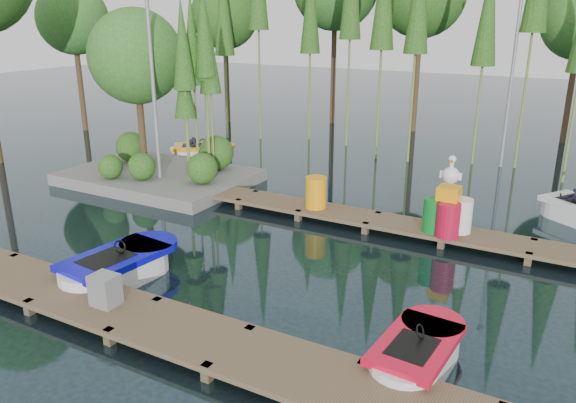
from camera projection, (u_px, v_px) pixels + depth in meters
The scene contains 13 objects.
ground_plane at pixel (261, 245), 14.24m from camera, with size 90.00×90.00×0.00m, color #1D3037.
near_dock at pixel (134, 316), 10.43m from camera, with size 18.00×1.50×0.50m.
far_dock at pixel (338, 214), 15.78m from camera, with size 15.00×1.20×0.50m.
island at pixel (152, 88), 18.85m from camera, with size 6.20×4.20×6.75m.
lamp_island at pixel (151, 58), 17.48m from camera, with size 0.30×0.30×7.25m.
lamp_rear at pixel (515, 52), 20.15m from camera, with size 0.30×0.30×7.25m.
boat_blue at pixel (118, 268), 12.31m from camera, with size 1.63×3.04×0.98m.
boat_red at pixel (417, 354), 9.27m from camera, with size 1.27×2.50×0.82m.
boat_yellow_far at pixel (201, 152), 22.61m from camera, with size 2.83×2.45×1.31m.
utility_cabinet at pixel (105, 290), 10.64m from camera, with size 0.50×0.42×0.61m, color gray.
yellow_barrel at pixel (316, 192), 15.93m from camera, with size 0.60×0.60×0.90m, color #FFA00D.
drum_cluster at pixel (448, 211), 14.03m from camera, with size 1.16×1.06×2.00m.
seagull_post at pixel (436, 210), 14.34m from camera, with size 0.47×0.25×0.76m.
Camera 1 is at (6.98, -11.16, 5.59)m, focal length 35.00 mm.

